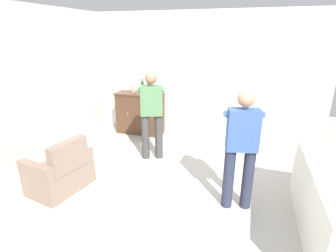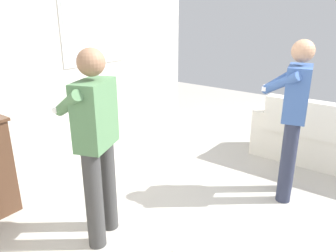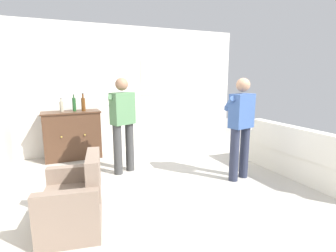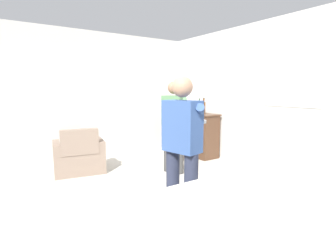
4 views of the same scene
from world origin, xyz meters
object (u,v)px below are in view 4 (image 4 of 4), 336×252
(sideboard_cabinet, at_px, (196,134))
(bottle_liquor_amber, at_px, (199,107))
(armchair, at_px, (79,157))
(bottle_spirits_clear, at_px, (193,108))
(person_standing_left, at_px, (174,123))
(person_standing_right, at_px, (183,146))
(bottle_wine_green, at_px, (204,107))

(sideboard_cabinet, relative_size, bottle_liquor_amber, 3.34)
(sideboard_cabinet, bearing_deg, armchair, -93.96)
(bottle_spirits_clear, height_order, person_standing_left, person_standing_left)
(armchair, bearing_deg, bottle_liquor_amber, 84.47)
(person_standing_left, xyz_separation_m, person_standing_right, (1.68, -1.09, 0.00))
(armchair, height_order, sideboard_cabinet, sideboard_cabinet)
(bottle_spirits_clear, height_order, person_standing_right, person_standing_right)
(sideboard_cabinet, relative_size, bottle_spirits_clear, 4.18)
(sideboard_cabinet, bearing_deg, bottle_spirits_clear, 171.56)
(bottle_liquor_amber, bearing_deg, sideboard_cabinet, -168.63)
(armchair, xyz_separation_m, sideboard_cabinet, (0.18, 2.67, 0.21))
(armchair, distance_m, bottle_liquor_amber, 2.83)
(person_standing_right, bearing_deg, bottle_wine_green, 134.05)
(bottle_wine_green, distance_m, bottle_liquor_amber, 0.18)
(armchair, xyz_separation_m, bottle_spirits_clear, (0.02, 2.69, 0.81))
(armchair, relative_size, bottle_wine_green, 2.69)
(sideboard_cabinet, height_order, bottle_liquor_amber, bottle_liquor_amber)
(armchair, relative_size, sideboard_cabinet, 0.86)
(armchair, distance_m, bottle_wine_green, 2.83)
(bottle_liquor_amber, height_order, person_standing_left, person_standing_left)
(person_standing_left, bearing_deg, bottle_wine_green, 113.48)
(bottle_wine_green, distance_m, person_standing_left, 1.31)
(armchair, xyz_separation_m, bottle_liquor_amber, (0.26, 2.68, 0.85))
(bottle_wine_green, relative_size, person_standing_right, 0.22)
(bottle_wine_green, height_order, person_standing_left, person_standing_left)
(bottle_spirits_clear, bearing_deg, armchair, -90.36)
(bottle_wine_green, distance_m, bottle_spirits_clear, 0.42)
(sideboard_cabinet, xyz_separation_m, person_standing_right, (2.45, -2.28, 0.44))
(armchair, bearing_deg, bottle_wine_green, 80.69)
(sideboard_cabinet, distance_m, person_standing_left, 1.48)
(bottle_liquor_amber, relative_size, person_standing_left, 0.20)
(bottle_liquor_amber, bearing_deg, person_standing_right, -44.00)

